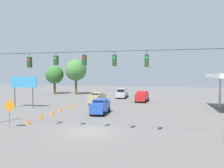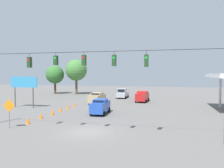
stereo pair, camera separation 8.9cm
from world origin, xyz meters
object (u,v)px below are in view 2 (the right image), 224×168
pickup_truck_silver_withflow_deep (122,93)px  work_zone_sign (9,108)px  sedan_blue_withflow_mid (100,106)px  traffic_cone_fourth (60,109)px  roadside_billboard (24,84)px  traffic_cone_third (52,113)px  tree_horizon_right (76,70)px  tree_horizon_left (55,75)px  overhead_signal_span (85,75)px  traffic_cone_farthest (74,104)px  sedan_tan_withflow_far (97,98)px  traffic_cone_second (41,116)px  sedan_red_oncoming_deep (142,96)px  traffic_cone_nearest (28,121)px  traffic_cone_fifth (68,107)px

pickup_truck_silver_withflow_deep → work_zone_sign: 28.85m
sedan_blue_withflow_mid → pickup_truck_silver_withflow_deep: pickup_truck_silver_withflow_deep is taller
traffic_cone_fourth → roadside_billboard: (7.35, -2.21, 3.29)m
traffic_cone_third → tree_horizon_right: size_ratio=0.08×
work_zone_sign → tree_horizon_left: bearing=-68.7°
overhead_signal_span → traffic_cone_farthest: (7.36, -14.74, -4.85)m
sedan_tan_withflow_far → roadside_billboard: roadside_billboard is taller
traffic_cone_second → traffic_cone_third: bearing=-96.0°
traffic_cone_third → traffic_cone_second: bearing=84.0°
sedan_red_oncoming_deep → traffic_cone_nearest: (9.96, 20.94, -0.70)m
work_zone_sign → traffic_cone_farthest: bearing=-92.4°
traffic_cone_farthest → traffic_cone_nearest: bearing=90.5°
tree_horizon_left → traffic_cone_nearest: bearing=113.6°
pickup_truck_silver_withflow_deep → roadside_billboard: (12.54, 16.51, 2.66)m
sedan_blue_withflow_mid → traffic_cone_fifth: size_ratio=6.64×
overhead_signal_span → roadside_billboard: overhead_signal_span is taller
traffic_cone_farthest → tree_horizon_left: 24.28m
sedan_tan_withflow_far → traffic_cone_second: size_ratio=6.39×
sedan_blue_withflow_mid → pickup_truck_silver_withflow_deep: bearing=-88.0°
traffic_cone_third → traffic_cone_fifth: 4.79m
traffic_cone_second → traffic_cone_nearest: bearing=93.4°
tree_horizon_left → traffic_cone_fourth: bearing=119.6°
sedan_blue_withflow_mid → tree_horizon_right: 28.69m
overhead_signal_span → tree_horizon_right: tree_horizon_right is taller
sedan_red_oncoming_deep → work_zone_sign: work_zone_sign is taller
overhead_signal_span → traffic_cone_nearest: size_ratio=33.13×
traffic_cone_fifth → traffic_cone_second: bearing=88.5°
sedan_tan_withflow_far → tree_horizon_right: tree_horizon_right is taller
traffic_cone_nearest → sedan_tan_withflow_far: bearing=-99.0°
traffic_cone_fifth → traffic_cone_fourth: bearing=86.9°
sedan_red_oncoming_deep → work_zone_sign: (10.67, 22.89, 0.94)m
traffic_cone_third → tree_horizon_left: bearing=-62.5°
overhead_signal_span → work_zone_sign: (7.96, -0.37, -3.21)m
roadside_billboard → tree_horizon_left: size_ratio=0.65×
traffic_cone_fifth → traffic_cone_farthest: same height
sedan_tan_withflow_far → traffic_cone_second: (2.74, 13.43, -0.70)m
traffic_cone_nearest → tree_horizon_left: (13.90, -31.85, 4.66)m
traffic_cone_nearest → work_zone_sign: bearing=70.0°
traffic_cone_fourth → tree_horizon_right: 26.32m
traffic_cone_second → roadside_billboard: bearing=-43.9°
sedan_red_oncoming_deep → traffic_cone_third: size_ratio=6.88×
sedan_tan_withflow_far → sedan_red_oncoming_deep: bearing=-147.2°
pickup_truck_silver_withflow_deep → traffic_cone_fourth: bearing=74.5°
sedan_blue_withflow_mid → traffic_cone_fourth: size_ratio=6.64×
overhead_signal_span → traffic_cone_third: bearing=-45.5°
sedan_blue_withflow_mid → traffic_cone_nearest: size_ratio=6.64×
traffic_cone_fourth → traffic_cone_farthest: bearing=-89.7°
sedan_red_oncoming_deep → roadside_billboard: 20.84m
sedan_blue_withflow_mid → tree_horizon_right: bearing=-60.9°
overhead_signal_span → sedan_red_oncoming_deep: size_ratio=4.81×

